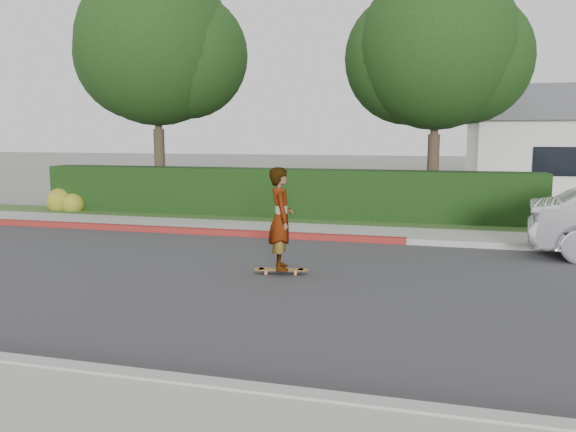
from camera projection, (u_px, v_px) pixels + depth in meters
The scene contains 13 objects.
ground at pixel (332, 288), 9.25m from camera, with size 120.00×120.00×0.00m, color slate.
road at pixel (332, 288), 9.25m from camera, with size 60.00×8.00×0.01m, color #2D2D30.
curb_near at pixel (254, 394), 5.32m from camera, with size 60.00×0.20×0.15m, color #9E9E99.
curb_far at pixel (363, 239), 13.17m from camera, with size 60.00×0.20×0.15m, color #9E9E99.
curb_red_section at pixel (169, 230), 14.43m from camera, with size 12.00×0.21×0.15m, color maroon.
sidewalk_far at pixel (368, 233), 14.03m from camera, with size 60.00×1.60×0.12m, color gray.
planting_strip at pixel (375, 224), 15.56m from camera, with size 60.00×1.60×0.10m, color #2D4C1E.
hedge at pixel (277, 194), 16.79m from camera, with size 15.00×1.00×1.50m, color black.
flowering_shrub at pixel (65, 202), 18.18m from camera, with size 1.40×1.00×0.90m.
tree_left at pixel (158, 51), 18.70m from camera, with size 5.99×5.21×8.00m.
tree_center at pixel (437, 55), 16.97m from camera, with size 5.66×4.84×7.44m.
skateboard at pixel (281, 270), 10.14m from camera, with size 1.01×0.38×0.09m.
skateboarder at pixel (281, 219), 10.01m from camera, with size 0.67×0.44×1.84m, color white.
Camera 1 is at (1.59, -8.87, 2.51)m, focal length 35.00 mm.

